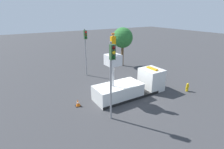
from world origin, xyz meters
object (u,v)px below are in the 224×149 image
object	(u,v)px
traffic_cone_rear	(78,103)
tree_left_bg	(123,38)
worker	(113,44)
traffic_light_across	(86,44)
bucket_truck	(131,86)
fire_hydrant	(187,87)
traffic_light_pole	(112,67)

from	to	relation	value
traffic_cone_rear	tree_left_bg	bearing A→B (deg)	38.26
worker	traffic_light_across	bearing A→B (deg)	84.98
bucket_truck	tree_left_bg	distance (m)	10.26
traffic_light_across	tree_left_bg	world-z (taller)	traffic_light_across
bucket_truck	fire_hydrant	distance (m)	5.87
traffic_light_pole	traffic_cone_rear	bearing A→B (deg)	114.76
traffic_light_across	traffic_cone_rear	xyz separation A→B (m)	(-3.73, -6.57, -3.74)
bucket_truck	traffic_light_pole	distance (m)	5.43
bucket_truck	traffic_light_across	distance (m)	7.96
worker	bucket_truck	bearing A→B (deg)	0.00
worker	traffic_light_pole	size ratio (longest dim) A/B	0.30
bucket_truck	traffic_light_across	bearing A→B (deg)	100.65
bucket_truck	traffic_cone_rear	distance (m)	5.15
traffic_light_pole	tree_left_bg	size ratio (longest dim) A/B	1.04
worker	traffic_cone_rear	bearing A→B (deg)	168.58
worker	fire_hydrant	size ratio (longest dim) A/B	2.01
worker	traffic_cone_rear	distance (m)	5.75
bucket_truck	traffic_light_across	xyz separation A→B (m)	(-1.35, 7.19, 3.13)
traffic_light_across	traffic_cone_rear	bearing A→B (deg)	-119.58
traffic_light_across	tree_left_bg	bearing A→B (deg)	11.57
traffic_light_across	tree_left_bg	xyz separation A→B (m)	(6.21, 1.27, 0.04)
bucket_truck	traffic_light_across	size ratio (longest dim) A/B	1.26
traffic_light_pole	traffic_light_across	xyz separation A→B (m)	(2.28, 9.70, -0.04)
worker	fire_hydrant	distance (m)	9.02
traffic_light_across	fire_hydrant	distance (m)	12.18
worker	tree_left_bg	distance (m)	10.93
fire_hydrant	traffic_cone_rear	distance (m)	10.86
traffic_light_across	fire_hydrant	xyz separation A→B (m)	(6.73, -9.49, -3.60)
worker	fire_hydrant	xyz separation A→B (m)	(7.37, -2.30, -4.68)
traffic_cone_rear	traffic_light_pole	bearing A→B (deg)	-65.24
traffic_light_pole	traffic_light_across	size ratio (longest dim) A/B	1.01
worker	traffic_light_across	xyz separation A→B (m)	(0.63, 7.19, -1.07)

